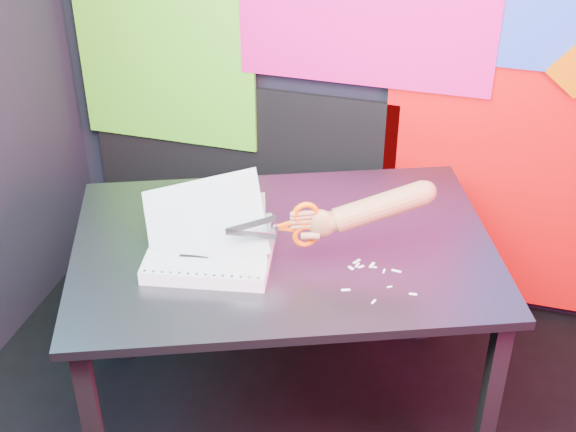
% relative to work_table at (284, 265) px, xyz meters
% --- Properties ---
extents(room, '(3.01, 3.01, 2.71)m').
position_rel_work_table_xyz_m(room, '(0.32, -0.63, 0.68)').
color(room, black).
rests_on(room, ground).
extents(backdrop, '(2.88, 0.05, 2.08)m').
position_rel_work_table_xyz_m(backdrop, '(0.38, 0.83, 0.29)').
color(backdrop, red).
rests_on(backdrop, ground).
extents(work_table, '(1.52, 1.28, 0.75)m').
position_rel_work_table_xyz_m(work_table, '(0.00, 0.00, 0.00)').
color(work_table, black).
rests_on(work_table, ground).
extents(printout_stack, '(0.44, 0.33, 0.28)m').
position_rel_work_table_xyz_m(printout_stack, '(-0.19, -0.15, 0.11)').
color(printout_stack, beige).
rests_on(printout_stack, work_table).
extents(scissors, '(0.25, 0.12, 0.15)m').
position_rel_work_table_xyz_m(scissors, '(0.07, -0.10, 0.23)').
color(scissors, '#B8B8B8').
rests_on(scissors, printout_stack).
extents(hand_forearm, '(0.39, 0.20, 0.16)m').
position_rel_work_table_xyz_m(hand_forearm, '(0.26, -0.01, 0.26)').
color(hand_forearm, '#8C5B3F').
rests_on(hand_forearm, work_table).
extents(paper_clippings, '(0.22, 0.20, 0.00)m').
position_rel_work_table_xyz_m(paper_clippings, '(0.29, -0.08, 0.08)').
color(paper_clippings, silver).
rests_on(paper_clippings, work_table).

